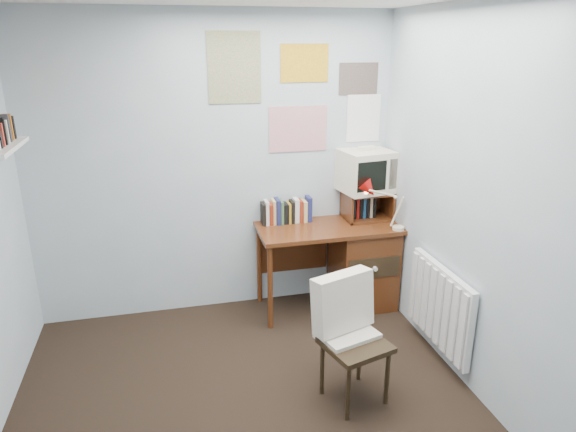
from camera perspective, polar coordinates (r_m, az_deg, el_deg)
name	(u,v)px	position (r m, az deg, el deg)	size (l,w,h in m)	color
back_wall	(216,169)	(4.30, -8.01, 5.25)	(3.00, 0.02, 2.50)	silver
right_wall	(508,224)	(3.23, 23.28, -0.77)	(0.02, 3.50, 2.50)	silver
desk	(357,261)	(4.59, 7.62, -5.01)	(1.20, 0.55, 0.76)	#5D2D15
desk_chair	(356,345)	(3.41, 7.51, -14.01)	(0.42, 0.40, 0.82)	black
desk_lamp	(400,209)	(4.31, 12.31, 0.78)	(0.25, 0.22, 0.36)	red
tv_riser	(367,205)	(4.56, 8.77, 1.23)	(0.40, 0.30, 0.25)	#5D2D15
crt_tv	(365,169)	(4.48, 8.60, 5.19)	(0.41, 0.38, 0.39)	beige
book_row	(296,209)	(4.43, 0.86, 0.73)	(0.60, 0.14, 0.22)	#5D2D15
radiator	(440,306)	(3.95, 16.52, -9.58)	(0.09, 0.80, 0.60)	white
wall_shelf	(0,148)	(3.70, -29.32, 6.65)	(0.20, 0.62, 0.24)	white
posters_back	(298,92)	(4.32, 1.16, 13.57)	(1.20, 0.01, 0.90)	white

